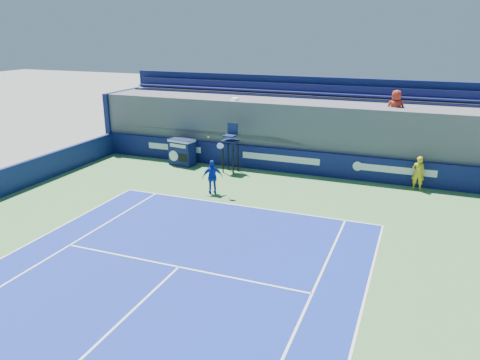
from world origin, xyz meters
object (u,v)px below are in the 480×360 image
at_px(ball_person, 418,173).
at_px(umpire_chair, 231,142).
at_px(tennis_player, 213,177).
at_px(match_clock, 182,151).

xyz_separation_m(ball_person, umpire_chair, (-8.81, -0.52, 0.74)).
bearing_deg(umpire_chair, ball_person, 3.38).
bearing_deg(umpire_chair, tennis_player, -81.25).
bearing_deg(ball_person, tennis_player, 32.38).
xyz_separation_m(ball_person, tennis_player, (-8.30, -3.80, -0.01)).
distance_m(match_clock, umpire_chair, 2.99).
bearing_deg(match_clock, tennis_player, -46.14).
relative_size(match_clock, umpire_chair, 0.57).
xyz_separation_m(ball_person, match_clock, (-11.68, -0.29, -0.04)).
relative_size(ball_person, tennis_player, 0.60).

